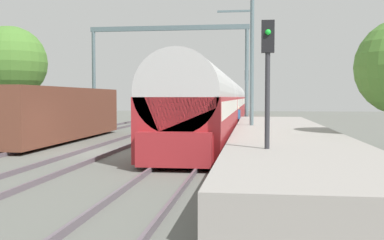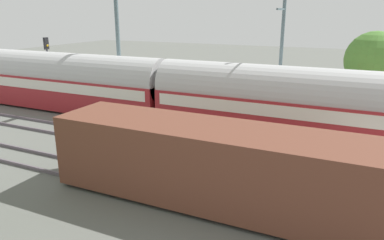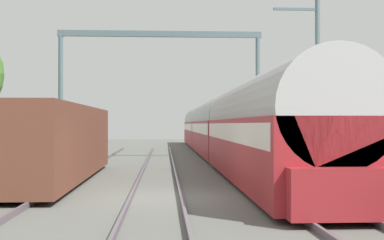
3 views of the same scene
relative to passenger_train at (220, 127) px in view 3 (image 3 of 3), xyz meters
name	(u,v)px [view 3 (image 3 of 3)]	position (x,y,z in m)	size (l,w,h in m)	color
ground	(156,198)	(-4.01, -19.89, -1.97)	(120.00, 120.00, 0.00)	#5F615B
track_far_west	(18,196)	(-8.03, -19.89, -1.89)	(1.52, 60.00, 0.16)	#5F545E
track_west	(156,195)	(-4.01, -19.89, -1.89)	(1.52, 60.00, 0.16)	#5F545E
track_east	(291,194)	(0.00, -19.89, -1.89)	(1.52, 60.00, 0.16)	#5F545E
passenger_train	(220,127)	(0.00, 0.00, 0.00)	(2.93, 49.20, 3.82)	maroon
freight_car	(53,143)	(-8.03, -15.12, -0.50)	(2.80, 13.00, 2.70)	brown
person_crossing	(258,145)	(1.43, -6.56, -0.94)	(0.38, 0.46, 1.73)	#313131
railway_signal_far	(241,112)	(1.92, 3.27, 1.11)	(0.36, 0.30, 4.79)	#2D2D33
catenary_gantry	(160,68)	(-4.01, -3.41, 3.65)	(12.43, 0.28, 7.86)	slate
catenary_pole_east_mid	(316,75)	(2.35, -14.60, 2.18)	(1.90, 0.20, 8.00)	slate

